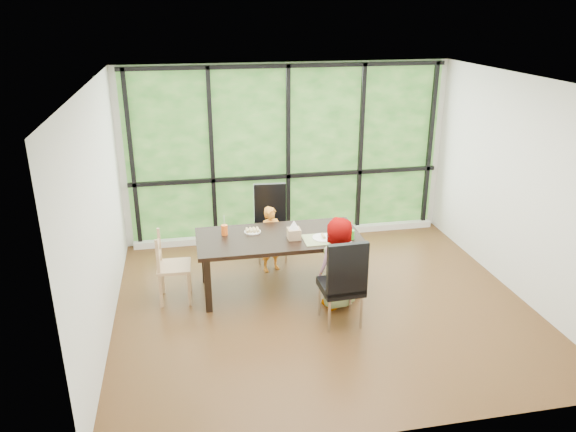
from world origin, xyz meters
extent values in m
plane|color=black|center=(0.00, 0.00, 0.00)|extent=(5.00, 5.00, 0.00)
plane|color=silver|center=(0.00, 2.25, 1.35)|extent=(5.00, 0.00, 5.00)
cube|color=#1C4517|center=(0.00, 2.23, 1.35)|extent=(4.80, 0.02, 2.65)
cube|color=silver|center=(0.00, 2.15, 0.05)|extent=(4.80, 0.12, 0.10)
cube|color=black|center=(-0.46, 0.48, 0.38)|extent=(2.14, 1.17, 0.75)
cube|color=black|center=(-0.40, 1.42, 0.54)|extent=(0.49, 0.49, 1.08)
cube|color=black|center=(0.10, -0.44, 0.54)|extent=(0.48, 0.48, 1.08)
cube|color=#A47955|center=(-1.77, 0.47, 0.45)|extent=(0.42, 0.44, 0.90)
imported|color=orange|center=(-0.46, 1.06, 0.46)|extent=(0.40, 0.33, 0.93)
imported|color=slate|center=(0.15, -0.06, 0.57)|extent=(0.65, 0.54, 1.15)
cube|color=tan|center=(0.07, 0.27, 0.75)|extent=(0.50, 0.37, 0.01)
cylinder|color=white|center=(-0.76, 0.67, 0.76)|extent=(0.21, 0.21, 0.01)
cylinder|color=white|center=(0.07, 0.30, 0.76)|extent=(0.27, 0.27, 0.02)
cylinder|color=orange|center=(-1.12, 0.65, 0.82)|extent=(0.08, 0.08, 0.13)
cylinder|color=green|center=(0.41, 0.21, 0.81)|extent=(0.08, 0.08, 0.12)
cylinder|color=white|center=(0.48, 0.54, 0.79)|extent=(0.07, 0.07, 0.07)
cube|color=tan|center=(-0.29, 0.36, 0.82)|extent=(0.16, 0.16, 0.13)
cylinder|color=white|center=(-1.12, 0.65, 0.92)|extent=(0.01, 0.04, 0.20)
cylinder|color=pink|center=(0.41, 0.21, 0.91)|extent=(0.01, 0.04, 0.20)
cone|color=white|center=(-0.29, 0.36, 0.94)|extent=(0.12, 0.12, 0.11)
camera|label=1|loc=(-1.56, -5.77, 3.46)|focal=34.21mm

